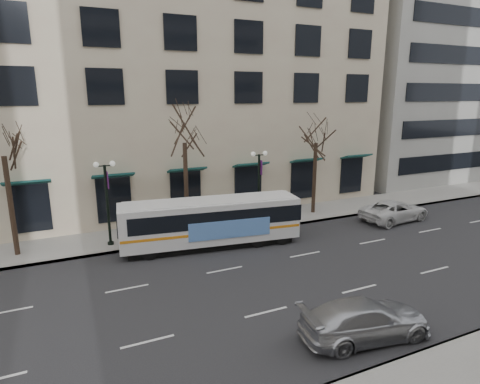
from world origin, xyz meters
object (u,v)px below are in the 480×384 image
tree_far_left (1,138)px  white_pickup (395,211)px  tree_far_right (317,130)px  city_bus (212,221)px  tree_far_mid (184,128)px  lamp_post_right (259,184)px  silver_car (365,320)px  lamp_post_left (107,200)px

tree_far_left → white_pickup: bearing=-8.9°
tree_far_right → city_bus: (-9.37, -3.01, -4.84)m
tree_far_mid → tree_far_right: bearing=-0.0°
tree_far_right → white_pickup: size_ratio=1.51×
tree_far_mid → lamp_post_right: tree_far_mid is taller
tree_far_right → silver_car: size_ratio=1.59×
silver_car → tree_far_mid: bearing=17.9°
tree_far_mid → city_bus: size_ratio=0.78×
tree_far_left → tree_far_mid: (10.00, 0.00, 0.21)m
lamp_post_left → tree_far_mid: bearing=6.9°
tree_far_mid → tree_far_right: size_ratio=1.06×
lamp_post_left → silver_car: (7.54, -13.61, -2.21)m
tree_far_mid → lamp_post_right: bearing=-6.8°
city_bus → white_pickup: (13.81, -0.79, -0.84)m
tree_far_mid → silver_car: 15.70m
city_bus → tree_far_right: bearing=25.4°
lamp_post_left → lamp_post_right: 10.00m
tree_far_right → lamp_post_right: (-4.99, -0.60, -3.48)m
city_bus → white_pickup: 13.86m
tree_far_mid → tree_far_right: tree_far_mid is taller
tree_far_mid → lamp_post_right: size_ratio=1.64×
city_bus → white_pickup: city_bus is taller
silver_car → lamp_post_left: bearing=36.7°
tree_far_left → lamp_post_left: bearing=-6.8°
tree_far_mid → white_pickup: 16.15m
tree_far_left → lamp_post_left: size_ratio=1.60×
tree_far_left → white_pickup: (24.43, -3.81, -5.96)m
tree_far_right → lamp_post_left: (-14.99, -0.60, -3.48)m
tree_far_mid → white_pickup: (14.43, -3.81, -6.16)m
tree_far_left → lamp_post_left: (5.01, -0.60, -3.75)m
lamp_post_right → city_bus: (-4.38, -2.41, -1.36)m
tree_far_right → white_pickup: tree_far_right is taller
tree_far_right → silver_car: bearing=-117.7°
tree_far_left → lamp_post_left: tree_far_left is taller
city_bus → white_pickup: size_ratio=2.04×
silver_car → white_pickup: (11.89, 10.40, 0.01)m
tree_far_mid → city_bus: (0.63, -3.01, -5.32)m
tree_far_mid → silver_car: size_ratio=1.68×
city_bus → lamp_post_right: bearing=36.5°
tree_far_left → tree_far_mid: bearing=0.0°
lamp_post_left → city_bus: size_ratio=0.48×
silver_car → white_pickup: size_ratio=0.95×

